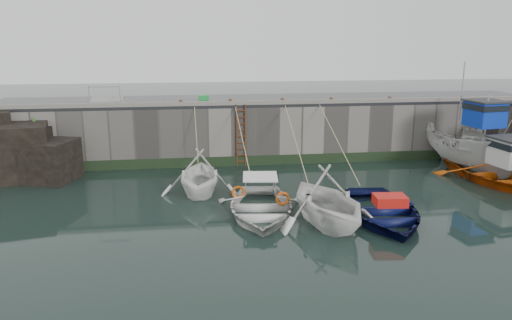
{
  "coord_description": "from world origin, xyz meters",
  "views": [
    {
      "loc": [
        -4.59,
        -15.07,
        6.51
      ],
      "look_at": [
        -1.72,
        6.25,
        1.2
      ],
      "focal_mm": 35.0,
      "sensor_mm": 36.0,
      "label": 1
    }
  ],
  "objects": [
    {
      "name": "boat_near_navy_rope",
      "position": [
        2.35,
        7.02,
        0.0
      ],
      "size": [
        0.04,
        6.51,
        3.1
      ],
      "primitive_type": null,
      "color": "tan",
      "rests_on": "ground"
    },
    {
      "name": "road_back",
      "position": [
        0.0,
        12.5,
        3.08
      ],
      "size": [
        30.0,
        5.0,
        0.16
      ],
      "primitive_type": "cube",
      "color": "black",
      "rests_on": "quay_back"
    },
    {
      "name": "boat_near_blacktrim_rope",
      "position": [
        0.15,
        6.87,
        0.0
      ],
      "size": [
        0.04,
        6.77,
        3.1
      ],
      "primitive_type": null,
      "color": "tan",
      "rests_on": "ground"
    },
    {
      "name": "bollard_d",
      "position": [
        2.8,
        10.25,
        3.3
      ],
      "size": [
        0.18,
        0.18,
        0.28
      ],
      "primitive_type": "cylinder",
      "color": "#3F1E0F",
      "rests_on": "road_back"
    },
    {
      "name": "bollard_b",
      "position": [
        -2.5,
        10.25,
        3.3
      ],
      "size": [
        0.18,
        0.18,
        0.28
      ],
      "primitive_type": "cylinder",
      "color": "#3F1E0F",
      "rests_on": "road_back"
    },
    {
      "name": "boat_near_blue_rope",
      "position": [
        -2.05,
        7.53,
        0.0
      ],
      "size": [
        0.04,
        5.57,
        3.1
      ],
      "primitive_type": null,
      "color": "tan",
      "rests_on": "ground"
    },
    {
      "name": "railing",
      "position": [
        -8.75,
        11.25,
        3.36
      ],
      "size": [
        1.6,
        1.05,
        1.0
      ],
      "color": "#A5A8AD",
      "rests_on": "road_back"
    },
    {
      "name": "boat_near_navy",
      "position": [
        2.35,
        1.53,
        0.0
      ],
      "size": [
        4.24,
        5.59,
        1.09
      ],
      "primitive_type": "imported",
      "rotation": [
        0.0,
        0.0,
        -0.1
      ],
      "color": "#090E3C",
      "rests_on": "ground"
    },
    {
      "name": "quay_back",
      "position": [
        0.0,
        12.5,
        1.5
      ],
      "size": [
        30.0,
        5.0,
        3.0
      ],
      "primitive_type": "cube",
      "color": "slate",
      "rests_on": "ground"
    },
    {
      "name": "boat_near_white",
      "position": [
        -4.25,
        5.64,
        0.0
      ],
      "size": [
        3.83,
        4.36,
        2.19
      ],
      "primitive_type": "imported",
      "rotation": [
        0.0,
        0.0,
        -0.06
      ],
      "color": "white",
      "rests_on": "ground"
    },
    {
      "name": "fish_crate",
      "position": [
        -3.79,
        12.3,
        3.29
      ],
      "size": [
        0.56,
        0.38,
        0.27
      ],
      "primitive_type": "cube",
      "rotation": [
        0.0,
        0.0,
        0.0
      ],
      "color": "green",
      "rests_on": "road_back"
    },
    {
      "name": "bollard_c",
      "position": [
        0.2,
        10.25,
        3.3
      ],
      "size": [
        0.18,
        0.18,
        0.28
      ],
      "primitive_type": "cylinder",
      "color": "#3F1E0F",
      "rests_on": "road_back"
    },
    {
      "name": "bollard_e",
      "position": [
        6.0,
        10.25,
        3.3
      ],
      "size": [
        0.18,
        0.18,
        0.28
      ],
      "primitive_type": "cylinder",
      "color": "#3F1E0F",
      "rests_on": "road_back"
    },
    {
      "name": "bollard_a",
      "position": [
        -5.0,
        10.25,
        3.3
      ],
      "size": [
        0.18,
        0.18,
        0.28
      ],
      "primitive_type": "cylinder",
      "color": "#3F1E0F",
      "rests_on": "road_back"
    },
    {
      "name": "rock_outcrop",
      "position": [
        -12.92,
        9.11,
        1.26
      ],
      "size": [
        5.85,
        4.24,
        3.41
      ],
      "color": "black",
      "rests_on": "ground"
    },
    {
      "name": "boat_near_blue",
      "position": [
        -2.05,
        2.57,
        0.0
      ],
      "size": [
        4.23,
        5.49,
        1.05
      ],
      "primitive_type": "imported",
      "rotation": [
        0.0,
        0.0,
        -0.12
      ],
      "color": "silver",
      "rests_on": "ground"
    },
    {
      "name": "kerb_back",
      "position": [
        0.0,
        10.15,
        3.26
      ],
      "size": [
        30.0,
        0.3,
        0.2
      ],
      "primitive_type": "cube",
      "color": "slate",
      "rests_on": "road_back"
    },
    {
      "name": "boat_far_white",
      "position": [
        9.51,
        7.73,
        1.11
      ],
      "size": [
        3.53,
        7.13,
        5.64
      ],
      "rotation": [
        0.0,
        0.0,
        0.15
      ],
      "color": "silver",
      "rests_on": "ground"
    },
    {
      "name": "ladder",
      "position": [
        -2.0,
        9.91,
        1.59
      ],
      "size": [
        0.51,
        0.08,
        3.2
      ],
      "color": "#3F1E0F",
      "rests_on": "ground"
    },
    {
      "name": "boat_far_orange",
      "position": [
        9.51,
        5.39,
        0.41
      ],
      "size": [
        5.05,
        6.57,
        4.26
      ],
      "rotation": [
        0.0,
        0.0,
        0.12
      ],
      "color": "#D8530B",
      "rests_on": "ground"
    },
    {
      "name": "boat_near_white_rope",
      "position": [
        -4.25,
        9.07,
        0.0
      ],
      "size": [
        0.04,
        3.2,
        3.1
      ],
      "primitive_type": null,
      "color": "tan",
      "rests_on": "ground"
    },
    {
      "name": "algae_back",
      "position": [
        0.0,
        9.96,
        0.25
      ],
      "size": [
        30.0,
        0.08,
        0.5
      ],
      "primitive_type": "cube",
      "color": "black",
      "rests_on": "ground"
    },
    {
      "name": "boat_near_blacktrim",
      "position": [
        0.15,
        1.25,
        0.0
      ],
      "size": [
        4.83,
        5.33,
        2.44
      ],
      "primitive_type": "imported",
      "rotation": [
        0.0,
        0.0,
        0.2
      ],
      "color": "silver",
      "rests_on": "ground"
    },
    {
      "name": "ground",
      "position": [
        0.0,
        0.0,
        0.0
      ],
      "size": [
        120.0,
        120.0,
        0.0
      ],
      "primitive_type": "plane",
      "color": "black",
      "rests_on": "ground"
    }
  ]
}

